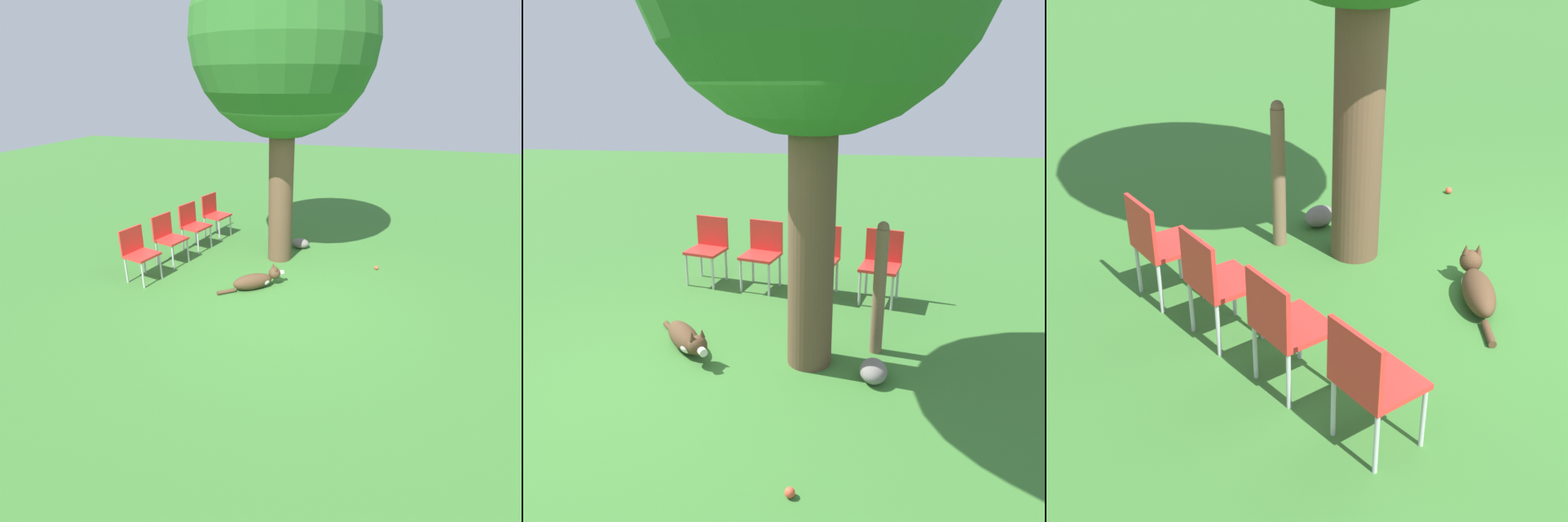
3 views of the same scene
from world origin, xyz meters
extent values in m
plane|color=#38702D|center=(0.00, 0.00, 0.00)|extent=(30.00, 30.00, 0.00)
cylinder|color=brown|center=(-0.33, 1.13, 1.35)|extent=(0.41, 0.41, 2.69)
ellipsoid|color=#513823|center=(-0.43, -0.12, 0.12)|extent=(0.63, 0.57, 0.24)
ellipsoid|color=silver|center=(-0.29, -0.02, 0.11)|extent=(0.30, 0.29, 0.14)
sphere|color=#513823|center=(-0.15, 0.10, 0.20)|extent=(0.26, 0.26, 0.18)
cylinder|color=silver|center=(-0.06, 0.17, 0.18)|extent=(0.11, 0.11, 0.08)
cone|color=#513823|center=(-0.18, 0.14, 0.31)|extent=(0.06, 0.06, 0.08)
cone|color=#513823|center=(-0.11, 0.06, 0.31)|extent=(0.06, 0.06, 0.08)
cylinder|color=#513823|center=(-0.76, -0.39, 0.03)|extent=(0.26, 0.22, 0.06)
cylinder|color=brown|center=(-0.60, 1.76, 0.62)|extent=(0.12, 0.12, 1.24)
sphere|color=brown|center=(-0.60, 1.76, 1.26)|extent=(0.11, 0.11, 0.11)
cube|color=red|center=(-2.16, -0.37, 0.44)|extent=(0.52, 0.53, 0.04)
cube|color=red|center=(-2.34, -0.32, 0.65)|extent=(0.14, 0.43, 0.39)
cylinder|color=#B7B7BC|center=(-1.93, -0.22, 0.21)|extent=(0.03, 0.03, 0.42)
cylinder|color=#B7B7BC|center=(-2.03, -0.59, 0.21)|extent=(0.03, 0.03, 0.42)
cylinder|color=#B7B7BC|center=(-2.28, -0.14, 0.21)|extent=(0.03, 0.03, 0.42)
cylinder|color=#B7B7BC|center=(-2.38, -0.51, 0.21)|extent=(0.03, 0.03, 0.42)
cube|color=red|center=(-2.04, 0.37, 0.44)|extent=(0.52, 0.53, 0.04)
cube|color=red|center=(-2.23, 0.42, 0.65)|extent=(0.14, 0.43, 0.39)
cylinder|color=#B7B7BC|center=(-1.82, 0.51, 0.21)|extent=(0.03, 0.03, 0.42)
cylinder|color=#B7B7BC|center=(-1.91, 0.14, 0.21)|extent=(0.03, 0.03, 0.42)
cylinder|color=#B7B7BC|center=(-2.17, 0.60, 0.21)|extent=(0.03, 0.03, 0.42)
cylinder|color=#B7B7BC|center=(-2.26, 0.23, 0.21)|extent=(0.03, 0.03, 0.42)
cube|color=red|center=(-1.93, 1.10, 0.44)|extent=(0.52, 0.53, 0.04)
cube|color=red|center=(-2.11, 1.15, 0.65)|extent=(0.14, 0.43, 0.39)
cylinder|color=#B7B7BC|center=(-1.70, 1.24, 0.21)|extent=(0.03, 0.03, 0.42)
cylinder|color=#B7B7BC|center=(-1.80, 0.87, 0.21)|extent=(0.03, 0.03, 0.42)
cylinder|color=#B7B7BC|center=(-2.05, 1.33, 0.21)|extent=(0.03, 0.03, 0.42)
cylinder|color=#B7B7BC|center=(-2.15, 0.96, 0.21)|extent=(0.03, 0.03, 0.42)
cube|color=red|center=(-1.81, 1.83, 0.44)|extent=(0.52, 0.53, 0.04)
cube|color=red|center=(-2.00, 1.88, 0.65)|extent=(0.14, 0.43, 0.39)
cylinder|color=#B7B7BC|center=(-1.59, 1.97, 0.21)|extent=(0.03, 0.03, 0.42)
cylinder|color=#B7B7BC|center=(-1.68, 1.61, 0.21)|extent=(0.03, 0.03, 0.42)
cylinder|color=#B7B7BC|center=(-1.94, 2.06, 0.21)|extent=(0.03, 0.03, 0.42)
cylinder|color=#B7B7BC|center=(-2.03, 1.69, 0.21)|extent=(0.03, 0.03, 0.42)
sphere|color=#E54C33|center=(1.35, 1.14, 0.03)|extent=(0.07, 0.07, 0.07)
ellipsoid|color=slate|center=(-0.08, 1.71, 0.09)|extent=(0.33, 0.24, 0.18)
camera|label=1|loc=(1.31, -5.36, 2.92)|focal=28.00mm
camera|label=2|loc=(3.89, 1.43, 2.49)|focal=35.00mm
camera|label=3|loc=(-4.95, -2.12, 3.02)|focal=50.00mm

